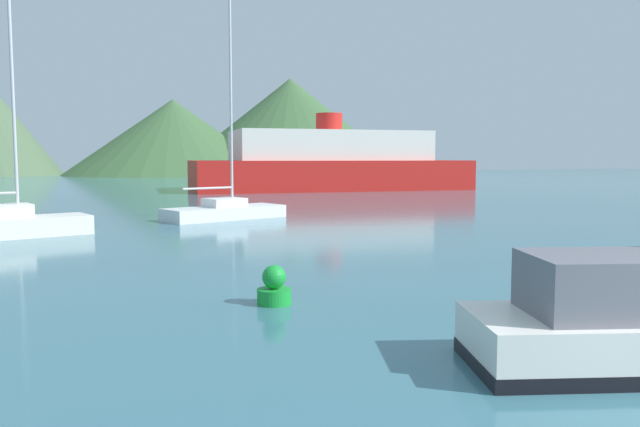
# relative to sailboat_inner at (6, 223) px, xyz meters

# --- Properties ---
(sailboat_inner) EXTENTS (6.02, 3.44, 10.76)m
(sailboat_inner) POSITION_rel_sailboat_inner_xyz_m (0.00, 0.00, 0.00)
(sailboat_inner) COLOR white
(sailboat_inner) RESTS_ON ground_plane
(sailboat_middle) EXTENTS (6.09, 3.90, 10.26)m
(sailboat_middle) POSITION_rel_sailboat_inner_xyz_m (8.80, 4.10, -0.08)
(sailboat_middle) COLOR white
(sailboat_middle) RESTS_ON ground_plane
(ferry_distant) EXTENTS (25.00, 11.08, 6.84)m
(ferry_distant) POSITION_rel_sailboat_inner_xyz_m (23.22, 27.96, 1.80)
(ferry_distant) COLOR red
(ferry_distant) RESTS_ON ground_plane
(buoy_marker) EXTENTS (0.68, 0.68, 0.78)m
(buoy_marker) POSITION_rel_sailboat_inner_xyz_m (6.27, -13.21, -0.21)
(buoy_marker) COLOR green
(buoy_marker) RESTS_ON ground_plane
(hill_east) EXTENTS (35.94, 35.94, 12.64)m
(hill_east) POSITION_rel_sailboat_inner_xyz_m (16.19, 83.19, 5.79)
(hill_east) COLOR #3D6038
(hill_east) RESTS_ON ground_plane
(hill_far_east) EXTENTS (42.90, 42.90, 16.92)m
(hill_far_east) POSITION_rel_sailboat_inner_xyz_m (36.74, 82.64, 7.94)
(hill_far_east) COLOR #3D6038
(hill_far_east) RESTS_ON ground_plane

